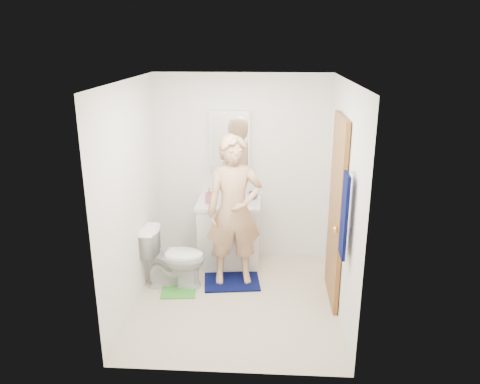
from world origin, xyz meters
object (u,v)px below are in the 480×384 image
at_px(vanity_cabinet, 229,234).
at_px(medicine_cabinet, 230,138).
at_px(toothbrush_cup, 253,195).
at_px(soap_dispenser, 209,196).
at_px(man, 234,211).
at_px(towel, 344,216).
at_px(toilet, 174,257).

height_order(vanity_cabinet, medicine_cabinet, medicine_cabinet).
relative_size(vanity_cabinet, toothbrush_cup, 6.85).
height_order(vanity_cabinet, soap_dispenser, soap_dispenser).
xyz_separation_m(soap_dispenser, toothbrush_cup, (0.54, 0.19, -0.05)).
bearing_deg(man, medicine_cabinet, 88.76).
bearing_deg(vanity_cabinet, toothbrush_cup, 20.27).
bearing_deg(towel, vanity_cabinet, 128.47).
bearing_deg(toilet, vanity_cabinet, -41.45).
distance_m(vanity_cabinet, towel, 2.08).
xyz_separation_m(medicine_cabinet, soap_dispenser, (-0.24, -0.30, -0.66)).
bearing_deg(medicine_cabinet, toothbrush_cup, -20.84).
distance_m(vanity_cabinet, soap_dispenser, 0.60).
relative_size(toothbrush_cup, man, 0.07).
relative_size(medicine_cabinet, towel, 0.87).
height_order(vanity_cabinet, toilet, vanity_cabinet).
height_order(medicine_cabinet, towel, medicine_cabinet).
bearing_deg(soap_dispenser, medicine_cabinet, 52.11).
xyz_separation_m(toilet, man, (0.69, 0.12, 0.54)).
distance_m(toilet, soap_dispenser, 0.87).
relative_size(soap_dispenser, toothbrush_cup, 1.62).
height_order(toilet, man, man).
bearing_deg(toothbrush_cup, vanity_cabinet, -159.73).
bearing_deg(soap_dispenser, vanity_cabinet, 18.15).
relative_size(towel, toothbrush_cup, 6.85).
relative_size(vanity_cabinet, toilet, 1.10).
bearing_deg(man, vanity_cabinet, 92.25).
bearing_deg(toothbrush_cup, man, -108.24).
bearing_deg(toilet, toothbrush_cup, -48.43).
distance_m(medicine_cabinet, soap_dispenser, 0.76).
bearing_deg(man, toilet, -179.13).
xyz_separation_m(medicine_cabinet, toothbrush_cup, (0.30, -0.11, -0.70)).
bearing_deg(soap_dispenser, man, -51.42).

